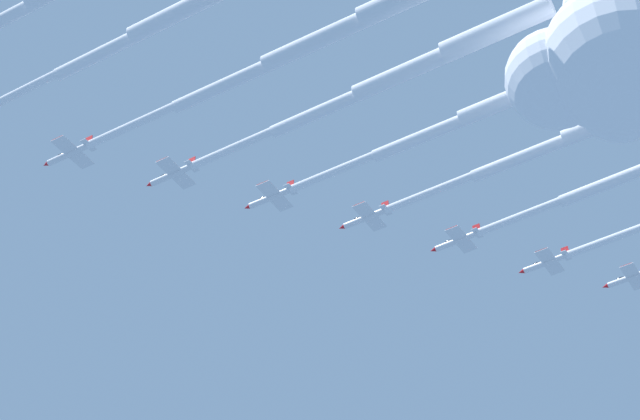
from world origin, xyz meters
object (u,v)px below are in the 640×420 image
(jet_starboard_inner, at_px, (324,36))
(jet_starboard_mid, at_px, (517,95))
(jet_port_inner, at_px, (179,11))
(jet_port_outer, at_px, (623,115))
(jet_port_mid, at_px, (409,70))

(jet_starboard_inner, height_order, jet_starboard_mid, jet_starboard_mid)
(jet_starboard_mid, bearing_deg, jet_port_inner, 43.51)
(jet_starboard_inner, distance_m, jet_starboard_mid, 33.52)
(jet_starboard_inner, relative_size, jet_starboard_mid, 1.05)
(jet_starboard_mid, relative_size, jet_port_outer, 0.97)
(jet_port_mid, xyz_separation_m, jet_port_outer, (-27.15, -25.17, 0.71))
(jet_port_mid, bearing_deg, jet_port_outer, -137.18)
(jet_port_mid, bearing_deg, jet_starboard_mid, -135.88)
(jet_starboard_inner, xyz_separation_m, jet_starboard_mid, (-21.90, -25.35, 1.05))
(jet_starboard_inner, bearing_deg, jet_port_outer, -133.55)
(jet_starboard_inner, xyz_separation_m, jet_port_mid, (-8.69, -12.54, 0.92))
(jet_starboard_mid, height_order, jet_port_outer, jet_port_outer)
(jet_port_inner, bearing_deg, jet_starboard_inner, -144.96)
(jet_port_mid, distance_m, jet_starboard_mid, 18.40)
(jet_port_inner, bearing_deg, jet_starboard_mid, -136.49)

